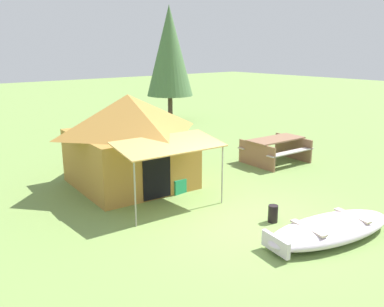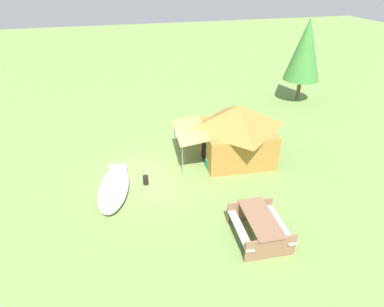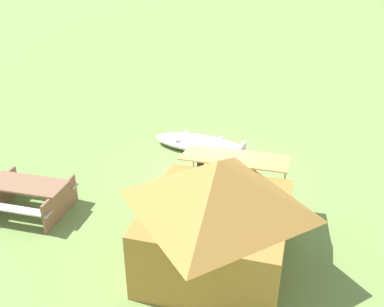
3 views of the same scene
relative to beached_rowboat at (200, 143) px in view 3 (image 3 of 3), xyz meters
The scene contains 6 objects.
ground_plane 1.80m from the beached_rowboat, 112.44° to the left, with size 80.00×80.00×0.00m, color #739249.
beached_rowboat is the anchor object (origin of this frame).
canvas_cabin_tent 5.55m from the beached_rowboat, 103.34° to the left, with size 3.19×4.32×2.45m.
picnic_table 5.50m from the beached_rowboat, 50.22° to the left, with size 1.99×1.65×0.79m.
cooler_box 4.03m from the beached_rowboat, 98.31° to the left, with size 0.58×0.31×0.37m, color #1F905E.
fuel_can 1.24m from the beached_rowboat, 100.64° to the left, with size 0.21×0.21×0.37m, color black.
Camera 3 is at (-1.46, 10.81, 6.23)m, focal length 41.30 mm.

